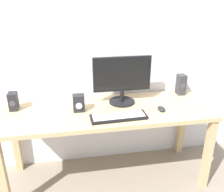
% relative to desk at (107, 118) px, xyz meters
% --- Properties ---
extents(ground_plane, '(6.00, 6.00, 0.00)m').
position_rel_desk_xyz_m(ground_plane, '(0.00, 0.00, -0.65)').
color(ground_plane, gray).
extents(wall_back, '(3.22, 0.04, 3.00)m').
position_rel_desk_xyz_m(wall_back, '(0.00, 0.35, 0.85)').
color(wall_back, silver).
rests_on(wall_back, ground_plane).
extents(desk, '(1.79, 0.62, 0.74)m').
position_rel_desk_xyz_m(desk, '(0.00, 0.00, 0.00)').
color(desk, tan).
rests_on(desk, ground_plane).
extents(monitor, '(0.51, 0.23, 0.42)m').
position_rel_desk_xyz_m(monitor, '(0.16, 0.12, 0.31)').
color(monitor, black).
rests_on(monitor, desk).
extents(keyboard_primary, '(0.46, 0.16, 0.03)m').
position_rel_desk_xyz_m(keyboard_primary, '(0.07, -0.18, 0.10)').
color(keyboard_primary, black).
rests_on(keyboard_primary, desk).
extents(mouse, '(0.06, 0.10, 0.03)m').
position_rel_desk_xyz_m(mouse, '(0.45, -0.11, 0.11)').
color(mouse, '#232328').
rests_on(mouse, desk).
extents(speaker_right, '(0.07, 0.09, 0.20)m').
position_rel_desk_xyz_m(speaker_right, '(0.76, 0.21, 0.19)').
color(speaker_right, '#333338').
rests_on(speaker_right, desk).
extents(speaker_left, '(0.07, 0.10, 0.15)m').
position_rel_desk_xyz_m(speaker_left, '(-0.78, 0.13, 0.17)').
color(speaker_left, '#232328').
rests_on(speaker_left, desk).
extents(audio_controller, '(0.10, 0.09, 0.15)m').
position_rel_desk_xyz_m(audio_controller, '(-0.23, 0.01, 0.16)').
color(audio_controller, '#232328').
rests_on(audio_controller, desk).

